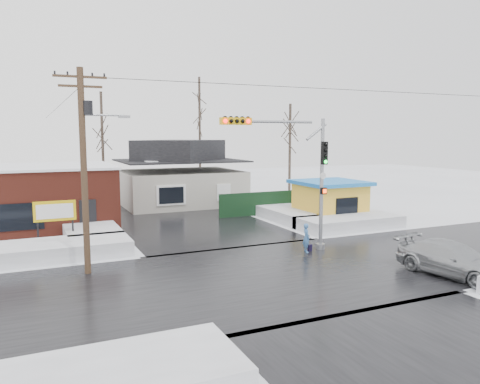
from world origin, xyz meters
name	(u,v)px	position (x,y,z in m)	size (l,w,h in m)	color
ground	(283,273)	(0.00, 0.00, 0.00)	(120.00, 120.00, 0.00)	white
road_ns	(283,273)	(0.00, 0.00, 0.01)	(10.00, 120.00, 0.02)	black
road_ew	(283,273)	(0.00, 0.00, 0.01)	(120.00, 10.00, 0.02)	black
snowbank_nw	(59,250)	(-9.00, 7.00, 0.40)	(7.00, 3.00, 0.80)	white
snowbank_ne	(349,222)	(9.00, 7.00, 0.40)	(7.00, 3.00, 0.80)	white
snowbank_nside_w	(88,228)	(-7.00, 12.00, 0.40)	(3.00, 8.00, 0.80)	white
snowbank_nside_e	(285,213)	(7.00, 12.00, 0.40)	(3.00, 8.00, 0.80)	white
traffic_signal	(297,166)	(2.43, 2.97, 4.54)	(6.05, 0.68, 7.00)	gray
utility_pole	(85,159)	(-7.93, 3.50, 5.11)	(3.15, 0.44, 9.00)	#382619
brick_building	(17,197)	(-11.00, 15.99, 2.08)	(12.20, 8.20, 4.12)	maroon
marquee_sign	(55,212)	(-9.00, 9.49, 1.92)	(2.20, 0.21, 2.55)	black
house	(180,175)	(2.00, 22.00, 2.62)	(10.40, 8.40, 5.76)	#B5B1A3
kiosk	(330,200)	(9.50, 9.99, 1.46)	(4.60, 4.60, 2.88)	yellow
fence	(267,203)	(6.50, 14.00, 0.90)	(8.00, 0.12, 1.80)	black
tree_far_left	(102,115)	(-4.00, 26.00, 7.95)	(3.00, 3.00, 10.00)	#332821
tree_far_mid	(199,101)	(6.00, 28.00, 9.54)	(3.00, 3.00, 12.00)	#332821
tree_far_right	(290,124)	(12.00, 20.00, 7.16)	(3.00, 3.00, 9.00)	#332821
pedestrian	(306,238)	(2.92, 2.71, 0.76)	(0.56, 0.37, 1.53)	#4176B6
car	(453,260)	(6.50, -3.47, 0.73)	(2.05, 5.03, 1.46)	#A3A6AA
shopping_bag	(310,248)	(3.19, 2.77, 0.17)	(0.28, 0.12, 0.35)	black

